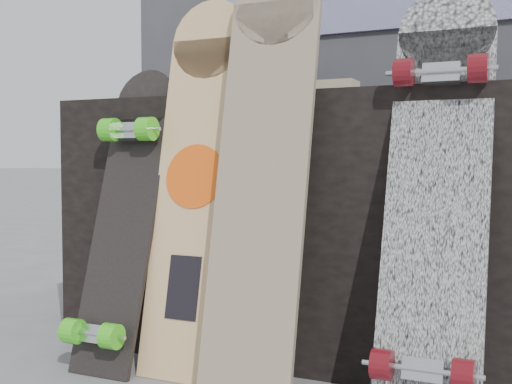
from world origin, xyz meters
The scene contains 9 objects.
vendor_table centered at (0.00, 0.50, 0.40)m, with size 1.60×0.60×0.80m, color black.
booth centered at (0.00, 1.35, 1.10)m, with size 2.40×0.22×2.20m.
merch_box_purple centered at (-0.28, 0.63, 0.85)m, with size 0.18×0.12×0.10m, color #4B3062.
merch_box_small centered at (0.34, 0.47, 0.86)m, with size 0.14×0.14×0.12m, color #4B3062.
merch_box_flat centered at (-0.01, 0.54, 0.83)m, with size 0.22×0.10×0.06m, color #D1B78C.
longboard_geisha centered at (-0.27, 0.16, 0.57)m, with size 0.25×0.25×1.09m.
longboard_celtic centered at (-0.03, 0.10, 0.62)m, with size 0.26×0.27×1.17m.
longboard_cascadia centered at (0.41, 0.13, 0.55)m, with size 0.25×0.38×1.06m.
skateboard_dark centered at (-0.48, 0.10, 0.46)m, with size 0.20×0.35×0.89m.
Camera 1 is at (0.65, -1.45, 0.61)m, focal length 45.00 mm.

